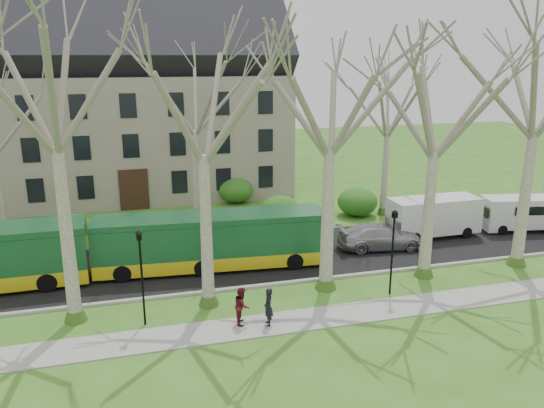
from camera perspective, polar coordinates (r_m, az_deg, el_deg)
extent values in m
plane|color=#3A6A1E|center=(26.47, -0.28, -10.20)|extent=(120.00, 120.00, 0.00)
cube|color=gray|center=(24.32, 1.28, -12.62)|extent=(70.00, 2.00, 0.06)
cube|color=black|center=(31.36, -2.89, -5.91)|extent=(80.00, 8.00, 0.06)
cube|color=#A5A39E|center=(27.76, -1.09, -8.77)|extent=(80.00, 0.25, 0.14)
cube|color=gray|center=(47.48, -15.04, 7.19)|extent=(26.00, 12.00, 10.00)
cylinder|color=black|center=(24.00, -13.77, -8.26)|extent=(0.10, 0.10, 4.00)
cube|color=black|center=(23.23, -14.12, -3.40)|extent=(0.22, 0.22, 0.30)
cylinder|color=black|center=(26.89, 12.78, -5.54)|extent=(0.10, 0.10, 4.00)
cube|color=black|center=(26.21, 13.06, -1.15)|extent=(0.22, 0.22, 0.30)
ellipsoid|color=#164C15|center=(36.78, -20.60, -2.05)|extent=(2.60, 2.60, 2.00)
ellipsoid|color=#164C15|center=(37.95, 0.87, -0.49)|extent=(2.60, 2.60, 2.00)
ellipsoid|color=#164C15|center=(39.98, 9.16, 0.15)|extent=(2.60, 2.60, 2.00)
ellipsoid|color=#164C15|center=(43.13, -3.90, 1.46)|extent=(2.60, 2.60, 2.00)
imported|color=#9E9DA2|center=(33.32, 11.53, -3.46)|extent=(5.43, 2.72, 1.51)
imported|color=black|center=(23.67, -0.40, -11.01)|extent=(0.44, 0.65, 1.72)
imported|color=#52121B|center=(23.87, -3.26, -10.83)|extent=(0.80, 0.94, 1.70)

